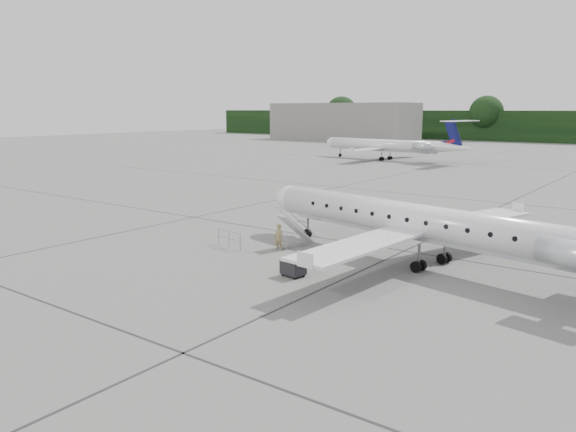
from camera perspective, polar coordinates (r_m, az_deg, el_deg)
The scene contains 8 objects.
ground at distance 27.38m, azimuth 12.43°, elevation -7.14°, with size 320.00×320.00×0.00m, color slate.
terminal_building at distance 156.25m, azimuth 5.61°, elevation 9.52°, with size 40.00×14.00×10.00m, color slate.
main_regional_jet at distance 30.86m, azimuth 13.24°, elevation 1.14°, with size 25.69×18.49×6.59m, color silver, non-canonical shape.
airstair at distance 34.46m, azimuth 0.80°, elevation -1.40°, with size 0.85×2.47×2.06m, color silver, non-canonical shape.
passenger at distance 33.62m, azimuth -0.95°, elevation -2.15°, with size 0.57×0.38×1.57m, color olive.
safety_railing at distance 34.48m, azimuth -6.00°, elevation -2.36°, with size 2.20×0.08×1.00m, color #999CA1, non-canonical shape.
baggage_cart at distance 28.40m, azimuth 0.53°, elevation -5.23°, with size 1.09×0.88×0.95m, color black, non-canonical shape.
bg_regional_left at distance 95.48m, azimuth 9.49°, elevation 7.69°, with size 25.91×18.65×6.80m, color silver, non-canonical shape.
Camera 1 is at (10.44, -23.92, 8.31)m, focal length 35.00 mm.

